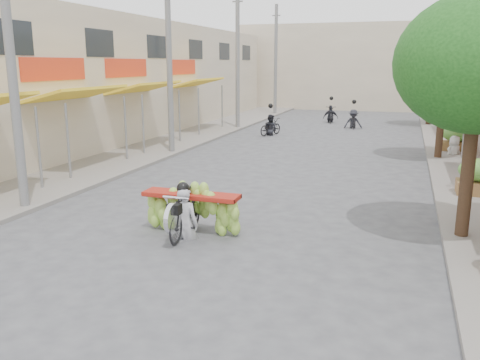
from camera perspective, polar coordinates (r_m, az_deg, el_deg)
The scene contains 20 objects.
ground at distance 9.39m, azimuth -9.44°, elevation -11.06°, with size 120.00×120.00×0.00m, color #525357.
sidewalk_left at distance 25.41m, azimuth -7.99°, elevation 4.38°, with size 4.00×60.00×0.12m, color gray.
sidewalk_right at distance 23.07m, azimuth 25.14°, elevation 2.40°, with size 4.00×60.00×0.12m, color gray.
shophouse_row_left at distance 26.88m, azimuth -18.94°, elevation 10.58°, with size 9.77×40.00×6.00m.
far_building at distance 45.75m, azimuth 13.27°, elevation 12.25°, with size 20.00×6.00×7.00m, color beige.
utility_pole_near at distance 14.19m, azimuth -24.41°, elevation 12.78°, with size 0.60×0.24×8.00m.
utility_pole_mid at distance 21.74m, azimuth -7.96°, elevation 13.45°, with size 0.60×0.24×8.00m.
utility_pole_far at distance 30.10m, azimuth -0.27°, elevation 13.40°, with size 0.60×0.24×8.00m.
utility_pole_back at distance 38.74m, azimuth 4.03°, elevation 13.27°, with size 0.60×0.24×8.00m.
street_tree_near at distance 11.65m, azimuth 25.23°, elevation 11.71°, with size 3.40×3.40×5.25m.
street_tree_mid at distance 21.61m, azimuth 22.12°, elevation 12.00°, with size 3.40×3.40×5.25m.
street_tree_far at distance 33.60m, azimuth 20.82°, elevation 12.12°, with size 3.40×3.40×5.25m.
produce_crate_mid at distance 16.02m, azimuth 25.37°, elevation 0.60°, with size 1.20×0.88×1.16m.
produce_crate_far at distance 23.87m, azimuth 23.11°, elevation 4.50°, with size 1.20×0.88×1.16m.
banana_motorbike at distance 11.40m, azimuth -5.96°, elevation -2.79°, with size 2.24×1.93×2.16m.
market_umbrella at distance 15.88m, azimuth 25.14°, elevation 7.07°, with size 2.16×2.16×1.80m.
pedestrian at distance 22.85m, azimuth 23.02°, elevation 4.61°, with size 0.86×0.83×1.52m.
bg_motorbike_a at distance 27.56m, azimuth 3.43°, elevation 6.57°, with size 1.16×1.74×1.95m.
bg_motorbike_b at distance 31.17m, azimuth 12.63°, elevation 7.28°, with size 1.15×1.56×1.95m.
bg_motorbike_c at distance 34.10m, azimuth 10.17°, elevation 7.67°, with size 1.04×1.84×1.95m.
Camera 1 is at (4.06, -7.57, 3.79)m, focal length 38.00 mm.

